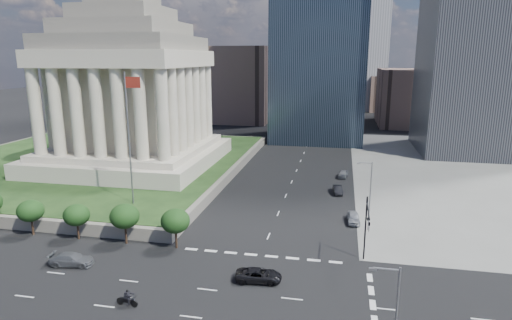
% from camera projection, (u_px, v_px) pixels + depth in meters
% --- Properties ---
extents(ground, '(500.00, 500.00, 0.00)m').
position_uv_depth(ground, '(312.00, 135.00, 134.95)').
color(ground, black).
rests_on(ground, ground).
extents(plaza_terrace, '(66.00, 70.00, 1.80)m').
position_uv_depth(plaza_terrace, '(94.00, 163.00, 95.75)').
color(plaza_terrace, '#6A665B').
rests_on(plaza_terrace, ground).
extents(plaza_lawn, '(64.00, 68.00, 0.10)m').
position_uv_depth(plaza_lawn, '(93.00, 159.00, 95.52)').
color(plaza_lawn, '#1A3114').
rests_on(plaza_lawn, plaza_terrace).
extents(war_memorial, '(34.00, 34.00, 39.00)m').
position_uv_depth(war_memorial, '(128.00, 70.00, 86.95)').
color(war_memorial, '#ADA591').
rests_on(war_memorial, plaza_lawn).
extents(flagpole, '(2.52, 0.24, 20.00)m').
position_uv_depth(flagpole, '(129.00, 132.00, 63.65)').
color(flagpole, slate).
rests_on(flagpole, plaza_lawn).
extents(tree_row, '(53.00, 4.00, 6.00)m').
position_uv_depth(tree_row, '(9.00, 213.00, 59.11)').
color(tree_row, black).
rests_on(tree_row, ground).
extents(midrise_glass, '(26.00, 26.00, 60.00)m').
position_uv_depth(midrise_glass, '(320.00, 36.00, 122.82)').
color(midrise_glass, black).
rests_on(midrise_glass, ground).
extents(building_filler_ne, '(20.00, 30.00, 20.00)m').
position_uv_depth(building_filler_ne, '(407.00, 97.00, 155.06)').
color(building_filler_ne, brown).
rests_on(building_filler_ne, ground).
extents(building_filler_nw, '(24.00, 30.00, 28.00)m').
position_uv_depth(building_filler_nw, '(241.00, 84.00, 166.07)').
color(building_filler_nw, brown).
rests_on(building_filler_nw, ground).
extents(traffic_signal_ne, '(0.30, 5.74, 8.00)m').
position_uv_depth(traffic_signal_ne, '(367.00, 224.00, 49.05)').
color(traffic_signal_ne, black).
rests_on(traffic_signal_ne, ground).
extents(street_lamp_north, '(2.13, 0.22, 10.00)m').
position_uv_depth(street_lamp_north, '(369.00, 192.00, 59.57)').
color(street_lamp_north, slate).
rests_on(street_lamp_north, ground).
extents(pickup_truck, '(5.32, 2.92, 1.41)m').
position_uv_depth(pickup_truck, '(259.00, 275.00, 46.72)').
color(pickup_truck, black).
rests_on(pickup_truck, ground).
extents(suv_grey, '(5.40, 2.78, 1.50)m').
position_uv_depth(suv_grey, '(72.00, 259.00, 50.31)').
color(suv_grey, '#525459').
rests_on(suv_grey, ground).
extents(parked_sedan_near, '(4.54, 2.02, 1.52)m').
position_uv_depth(parked_sedan_near, '(353.00, 218.00, 63.41)').
color(parked_sedan_near, '#9A9DA3').
rests_on(parked_sedan_near, ground).
extents(parked_sedan_mid, '(4.38, 1.97, 1.39)m').
position_uv_depth(parked_sedan_mid, '(338.00, 190.00, 77.00)').
color(parked_sedan_mid, black).
rests_on(parked_sedan_mid, ground).
extents(parked_sedan_far, '(2.29, 4.48, 1.46)m').
position_uv_depth(parked_sedan_far, '(343.00, 174.00, 87.44)').
color(parked_sedan_far, slate).
rests_on(parked_sedan_far, ground).
extents(motorcycle_trail, '(2.46, 0.93, 1.79)m').
position_uv_depth(motorcycle_trail, '(127.00, 298.00, 42.02)').
color(motorcycle_trail, black).
rests_on(motorcycle_trail, ground).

